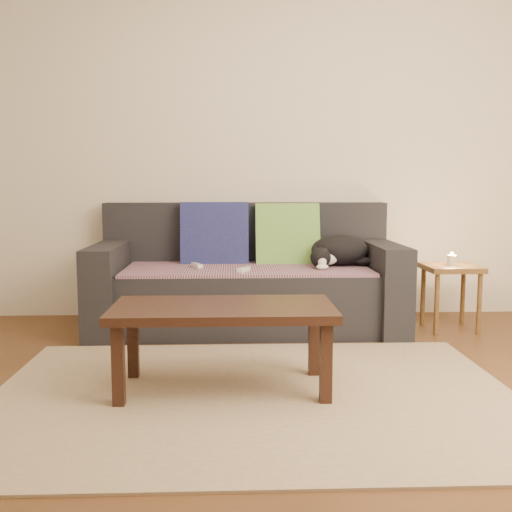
# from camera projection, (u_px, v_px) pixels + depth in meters

# --- Properties ---
(ground) EXTENTS (4.50, 4.50, 0.00)m
(ground) POSITION_uv_depth(u_px,v_px,m) (255.00, 408.00, 2.70)
(ground) COLOR brown
(ground) RESTS_ON ground
(back_wall) EXTENTS (4.50, 0.04, 2.60)m
(back_wall) POSITION_uv_depth(u_px,v_px,m) (245.00, 145.00, 4.53)
(back_wall) COLOR beige
(back_wall) RESTS_ON ground
(sofa) EXTENTS (2.10, 0.94, 0.87)m
(sofa) POSITION_uv_depth(u_px,v_px,m) (247.00, 284.00, 4.22)
(sofa) COLOR #232328
(sofa) RESTS_ON ground
(throw_blanket) EXTENTS (1.66, 0.74, 0.02)m
(throw_blanket) POSITION_uv_depth(u_px,v_px,m) (247.00, 269.00, 4.11)
(throw_blanket) COLOR #372546
(throw_blanket) RESTS_ON sofa
(cushion_navy) EXTENTS (0.49, 0.19, 0.50)m
(cushion_navy) POSITION_uv_depth(u_px,v_px,m) (215.00, 236.00, 4.34)
(cushion_navy) COLOR #17124D
(cushion_navy) RESTS_ON throw_blanket
(cushion_green) EXTENTS (0.47, 0.24, 0.48)m
(cushion_green) POSITION_uv_depth(u_px,v_px,m) (287.00, 236.00, 4.36)
(cushion_green) COLOR #0C534E
(cushion_green) RESTS_ON throw_blanket
(cat) EXTENTS (0.49, 0.42, 0.21)m
(cat) POSITION_uv_depth(u_px,v_px,m) (338.00, 251.00, 4.19)
(cat) COLOR black
(cat) RESTS_ON throw_blanket
(wii_remote_a) EXTENTS (0.09, 0.15, 0.03)m
(wii_remote_a) POSITION_uv_depth(u_px,v_px,m) (197.00, 266.00, 4.07)
(wii_remote_a) COLOR white
(wii_remote_a) RESTS_ON throw_blanket
(wii_remote_b) EXTENTS (0.09, 0.15, 0.03)m
(wii_remote_b) POSITION_uv_depth(u_px,v_px,m) (244.00, 270.00, 3.88)
(wii_remote_b) COLOR white
(wii_remote_b) RESTS_ON throw_blanket
(side_table) EXTENTS (0.36, 0.36, 0.45)m
(side_table) POSITION_uv_depth(u_px,v_px,m) (451.00, 277.00, 4.13)
(side_table) COLOR brown
(side_table) RESTS_ON ground
(candle) EXTENTS (0.06, 0.06, 0.09)m
(candle) POSITION_uv_depth(u_px,v_px,m) (452.00, 260.00, 4.11)
(candle) COLOR beige
(candle) RESTS_ON side_table
(rug) EXTENTS (2.50, 1.80, 0.01)m
(rug) POSITION_uv_depth(u_px,v_px,m) (254.00, 395.00, 2.84)
(rug) COLOR tan
(rug) RESTS_ON ground
(coffee_table) EXTENTS (1.07, 0.53, 0.43)m
(coffee_table) POSITION_uv_depth(u_px,v_px,m) (223.00, 316.00, 2.88)
(coffee_table) COLOR #331C13
(coffee_table) RESTS_ON rug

